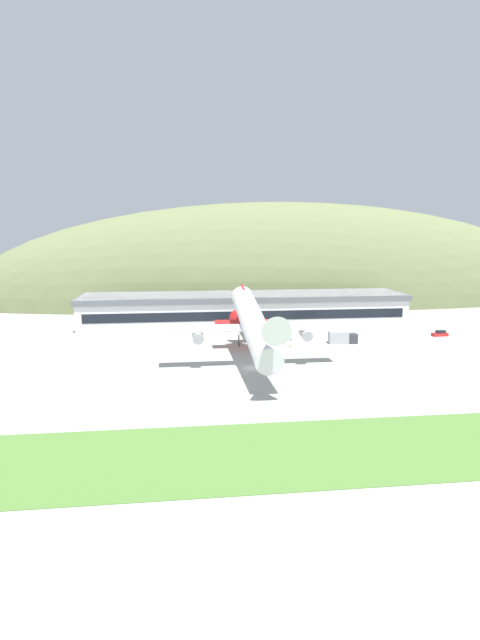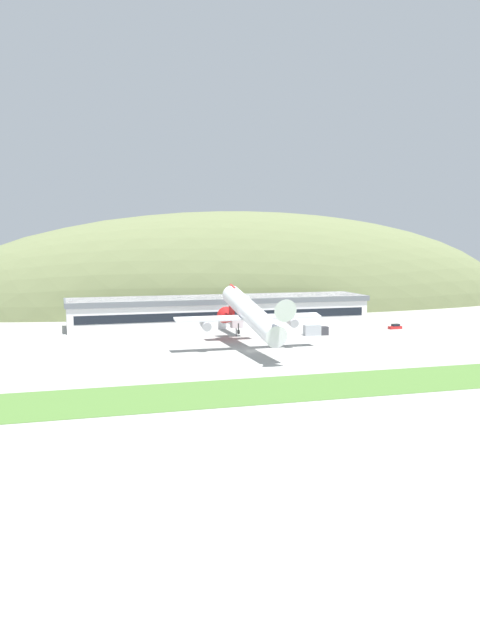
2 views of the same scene
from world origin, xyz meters
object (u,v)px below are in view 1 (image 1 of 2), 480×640
object	(u,v)px
terminal_building	(244,307)
service_car_1	(440,334)
service_car_0	(285,338)
fuel_truck	(342,338)
traffic_cone_0	(290,346)
jetway_0	(248,323)
cargo_airplane	(253,324)

from	to	relation	value
terminal_building	service_car_1	bearing A→B (deg)	-25.08
service_car_0	fuel_truck	size ratio (longest dim) A/B	0.50
service_car_0	traffic_cone_0	xyz separation A→B (m)	(-0.17, -6.94, -0.39)
terminal_building	fuel_truck	bearing A→B (deg)	-53.68
terminal_building	service_car_1	size ratio (longest dim) A/B	22.05
service_car_0	fuel_truck	world-z (taller)	fuel_truck
jetway_0	fuel_truck	world-z (taller)	jetway_0
cargo_airplane	fuel_truck	bearing A→B (deg)	37.00
traffic_cone_0	terminal_building	bearing A→B (deg)	103.03
cargo_airplane	terminal_building	bearing A→B (deg)	84.64
service_car_1	traffic_cone_0	world-z (taller)	service_car_1
cargo_airplane	fuel_truck	xyz separation A→B (m)	(26.09, 19.66, -7.85)
terminal_building	cargo_airplane	world-z (taller)	cargo_airplane
service_car_0	traffic_cone_0	distance (m)	6.95
fuel_truck	service_car_1	bearing A→B (deg)	10.35
fuel_truck	traffic_cone_0	xyz separation A→B (m)	(-14.17, -2.42, -1.19)
service_car_1	service_car_0	bearing A→B (deg)	-178.86
cargo_airplane	service_car_0	xyz separation A→B (m)	(12.08, 24.18, -8.64)
service_car_0	service_car_1	size ratio (longest dim) A/B	0.82
terminal_building	service_car_1	world-z (taller)	terminal_building
traffic_cone_0	service_car_0	bearing A→B (deg)	88.62
jetway_0	service_car_1	distance (m)	52.72
cargo_airplane	service_car_1	xyz separation A→B (m)	(55.58, 25.05, -8.65)
cargo_airplane	service_car_0	bearing A→B (deg)	63.45
service_car_1	fuel_truck	size ratio (longest dim) A/B	0.61
terminal_building	traffic_cone_0	xyz separation A→B (m)	(7.33, -31.67, -5.07)
jetway_0	traffic_cone_0	size ratio (longest dim) A/B	29.95
fuel_truck	traffic_cone_0	size ratio (longest dim) A/B	12.71
service_car_0	traffic_cone_0	world-z (taller)	service_car_0
service_car_0	traffic_cone_0	size ratio (longest dim) A/B	6.30
terminal_building	service_car_1	xyz separation A→B (m)	(50.99, -23.87, -4.69)
terminal_building	traffic_cone_0	distance (m)	32.90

